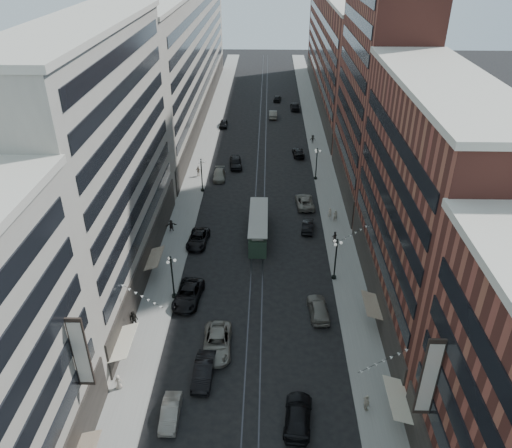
# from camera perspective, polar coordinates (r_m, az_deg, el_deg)

# --- Properties ---
(ground) EXTENTS (220.00, 220.00, 0.00)m
(ground) POSITION_cam_1_polar(r_m,az_deg,el_deg) (84.21, 0.54, 5.16)
(ground) COLOR black
(ground) RESTS_ON ground
(sidewalk_west) EXTENTS (4.00, 180.00, 0.15)m
(sidewalk_west) POSITION_cam_1_polar(r_m,az_deg,el_deg) (94.12, -6.13, 7.81)
(sidewalk_west) COLOR gray
(sidewalk_west) RESTS_ON ground
(sidewalk_east) EXTENTS (4.00, 180.00, 0.15)m
(sidewalk_east) POSITION_cam_1_polar(r_m,az_deg,el_deg) (93.85, 7.43, 7.66)
(sidewalk_east) COLOR gray
(sidewalk_east) RESTS_ON ground
(rail_west) EXTENTS (0.12, 180.00, 0.02)m
(rail_west) POSITION_cam_1_polar(r_m,az_deg,el_deg) (93.37, 0.21, 7.76)
(rail_west) COLOR #2D2D33
(rail_west) RESTS_ON ground
(rail_east) EXTENTS (0.12, 180.00, 0.02)m
(rail_east) POSITION_cam_1_polar(r_m,az_deg,el_deg) (93.36, 1.08, 7.75)
(rail_east) COLOR #2D2D33
(rail_east) RESTS_ON ground
(building_west_mid) EXTENTS (8.00, 36.00, 28.00)m
(building_west_mid) POSITION_cam_1_polar(r_m,az_deg,el_deg) (56.81, -17.41, 6.42)
(building_west_mid) COLOR #A19C8F
(building_west_mid) RESTS_ON ground
(building_west_far) EXTENTS (8.00, 90.00, 26.00)m
(building_west_far) POSITION_cam_1_polar(r_m,az_deg,el_deg) (116.00, -8.00, 18.65)
(building_west_far) COLOR #A19C8F
(building_west_far) RESTS_ON ground
(building_east_mid) EXTENTS (8.00, 30.00, 24.00)m
(building_east_mid) POSITION_cam_1_polar(r_m,az_deg,el_deg) (52.64, 18.82, 1.82)
(building_east_mid) COLOR brown
(building_east_mid) RESTS_ON ground
(building_east_tower) EXTENTS (8.00, 26.00, 42.00)m
(building_east_tower) POSITION_cam_1_polar(r_m,az_deg,el_deg) (75.46, 14.27, 18.15)
(building_east_tower) COLOR brown
(building_east_tower) RESTS_ON ground
(building_east_far) EXTENTS (8.00, 72.00, 24.00)m
(building_east_far) POSITION_cam_1_polar(r_m,az_deg,el_deg) (124.60, 9.23, 18.88)
(building_east_far) COLOR brown
(building_east_far) RESTS_ON ground
(lamppost_sw_far) EXTENTS (1.03, 1.14, 5.52)m
(lamppost_sw_far) POSITION_cam_1_polar(r_m,az_deg,el_deg) (55.90, -9.55, -5.84)
(lamppost_sw_far) COLOR black
(lamppost_sw_far) RESTS_ON sidewalk_west
(lamppost_sw_mid) EXTENTS (1.03, 1.14, 5.52)m
(lamppost_sw_mid) POSITION_cam_1_polar(r_m,az_deg,el_deg) (79.04, -6.23, 5.70)
(lamppost_sw_mid) COLOR black
(lamppost_sw_mid) RESTS_ON sidewalk_west
(lamppost_se_far) EXTENTS (1.03, 1.14, 5.52)m
(lamppost_se_far) POSITION_cam_1_polar(r_m,az_deg,el_deg) (58.77, 9.10, -3.82)
(lamppost_se_far) COLOR black
(lamppost_se_far) RESTS_ON sidewalk_east
(lamppost_se_mid) EXTENTS (1.03, 1.14, 5.52)m
(lamppost_se_mid) POSITION_cam_1_polar(r_m,az_deg,el_deg) (83.33, 6.93, 6.98)
(lamppost_se_mid) COLOR black
(lamppost_se_mid) RESTS_ON sidewalk_east
(streetcar) EXTENTS (2.48, 11.19, 3.09)m
(streetcar) POSITION_cam_1_polar(r_m,az_deg,el_deg) (67.26, 0.27, -0.36)
(streetcar) COLOR #273E2E
(streetcar) RESTS_ON ground
(car_1) EXTENTS (1.52, 4.22, 1.38)m
(car_1) POSITION_cam_1_polar(r_m,az_deg,el_deg) (45.52, -9.77, -20.46)
(car_1) COLOR gray
(car_1) RESTS_ON ground
(car_2) EXTENTS (3.31, 6.14, 1.64)m
(car_2) POSITION_cam_1_polar(r_m,az_deg,el_deg) (56.64, -7.76, -8.02)
(car_2) COLOR black
(car_2) RESTS_ON ground
(car_4) EXTENTS (2.38, 5.13, 1.70)m
(car_4) POSITION_cam_1_polar(r_m,az_deg,el_deg) (54.68, 7.15, -9.54)
(car_4) COLOR #65625A
(car_4) RESTS_ON ground
(car_5) EXTENTS (1.93, 5.00, 1.62)m
(car_5) POSITION_cam_1_polar(r_m,az_deg,el_deg) (48.05, -6.00, -16.39)
(car_5) COLOR black
(car_5) RESTS_ON ground
(car_6) EXTENTS (2.82, 5.71, 1.60)m
(car_6) POSITION_cam_1_polar(r_m,az_deg,el_deg) (44.75, 4.82, -20.96)
(car_6) COLOR black
(car_6) RESTS_ON ground
(pedestrian_1) EXTENTS (0.80, 0.55, 1.49)m
(pedestrian_1) POSITION_cam_1_polar(r_m,az_deg,el_deg) (48.43, -15.45, -17.00)
(pedestrian_1) COLOR #BCAE9C
(pedestrian_1) RESTS_ON sidewalk_west
(pedestrian_2) EXTENTS (1.01, 0.68, 1.92)m
(pedestrian_2) POSITION_cam_1_polar(r_m,az_deg,el_deg) (54.03, -13.78, -10.53)
(pedestrian_2) COLOR black
(pedestrian_2) RESTS_ON sidewalk_west
(pedestrian_4) EXTENTS (0.76, 1.06, 1.65)m
(pedestrian_4) POSITION_cam_1_polar(r_m,az_deg,el_deg) (46.17, 12.51, -19.34)
(pedestrian_4) COLOR beige
(pedestrian_4) RESTS_ON sidewalk_east
(car_7) EXTENTS (2.87, 5.55, 1.50)m
(car_7) POSITION_cam_1_polar(r_m,az_deg,el_deg) (66.40, -6.65, -1.70)
(car_7) COLOR black
(car_7) RESTS_ON ground
(car_8) EXTENTS (2.11, 4.86, 1.39)m
(car_8) POSITION_cam_1_polar(r_m,az_deg,el_deg) (84.26, -4.21, 5.61)
(car_8) COLOR slate
(car_8) RESTS_ON ground
(car_9) EXTENTS (1.72, 4.10, 1.39)m
(car_9) POSITION_cam_1_polar(r_m,az_deg,el_deg) (108.70, -3.74, 11.36)
(car_9) COLOR black
(car_9) RESTS_ON ground
(car_10) EXTENTS (2.00, 4.42, 1.41)m
(car_10) POSITION_cam_1_polar(r_m,az_deg,el_deg) (69.38, 5.92, -0.19)
(car_10) COLOR black
(car_10) RESTS_ON ground
(car_11) EXTENTS (2.88, 5.64, 1.53)m
(car_11) POSITION_cam_1_polar(r_m,az_deg,el_deg) (75.58, 5.58, 2.57)
(car_11) COLOR slate
(car_11) RESTS_ON ground
(car_12) EXTENTS (2.35, 4.95, 1.40)m
(car_12) POSITION_cam_1_polar(r_m,az_deg,el_deg) (93.62, 4.86, 8.16)
(car_12) COLOR black
(car_12) RESTS_ON ground
(car_13) EXTENTS (2.62, 5.36, 1.76)m
(car_13) POSITION_cam_1_polar(r_m,az_deg,el_deg) (88.58, -2.34, 7.07)
(car_13) COLOR black
(car_13) RESTS_ON ground
(car_14) EXTENTS (1.73, 4.93, 1.63)m
(car_14) POSITION_cam_1_polar(r_m,az_deg,el_deg) (114.41, 1.96, 12.44)
(car_14) COLOR #636258
(car_14) RESTS_ON ground
(pedestrian_5) EXTENTS (1.58, 0.90, 1.64)m
(pedestrian_5) POSITION_cam_1_polar(r_m,az_deg,el_deg) (69.55, -9.67, -0.15)
(pedestrian_5) COLOR black
(pedestrian_5) RESTS_ON sidewalk_west
(pedestrian_6) EXTENTS (1.16, 0.82, 1.81)m
(pedestrian_6) POSITION_cam_1_polar(r_m,az_deg,el_deg) (85.17, -6.60, 6.03)
(pedestrian_6) COLOR #A19586
(pedestrian_6) RESTS_ON sidewalk_west
(pedestrian_7) EXTENTS (0.79, 0.50, 1.54)m
(pedestrian_7) POSITION_cam_1_polar(r_m,az_deg,el_deg) (66.91, 8.96, -1.45)
(pedestrian_7) COLOR black
(pedestrian_7) RESTS_ON sidewalk_east
(pedestrian_8) EXTENTS (0.65, 0.44, 1.77)m
(pedestrian_8) POSITION_cam_1_polar(r_m,az_deg,el_deg) (71.67, 9.04, 0.93)
(pedestrian_8) COLOR #9E9583
(pedestrian_8) RESTS_ON sidewalk_east
(pedestrian_9) EXTENTS (1.12, 0.52, 1.68)m
(pedestrian_9) POSITION_cam_1_polar(r_m,az_deg,el_deg) (99.52, 6.50, 9.62)
(pedestrian_9) COLOR black
(pedestrian_9) RESTS_ON sidewalk_east
(car_extra_0) EXTENTS (2.15, 5.22, 1.77)m
(car_extra_0) POSITION_cam_1_polar(r_m,az_deg,el_deg) (120.34, 4.49, 13.30)
(car_extra_0) COLOR black
(car_extra_0) RESTS_ON ground
(car_extra_1) EXTENTS (2.16, 4.32, 1.42)m
(car_extra_1) POSITION_cam_1_polar(r_m,az_deg,el_deg) (126.97, 2.45, 14.18)
(car_extra_1) COLOR black
(car_extra_1) RESTS_ON ground
(car_extra_2) EXTENTS (2.91, 6.03, 1.65)m
(car_extra_2) POSITION_cam_1_polar(r_m,az_deg,el_deg) (50.55, -4.47, -13.36)
(car_extra_2) COLOR gray
(car_extra_2) RESTS_ON ground
(pedestrian_extra_0) EXTENTS (0.64, 0.45, 1.64)m
(pedestrian_extra_0) POSITION_cam_1_polar(r_m,az_deg,el_deg) (72.37, 8.43, 1.23)
(pedestrian_extra_0) COLOR beige
(pedestrian_extra_0) RESTS_ON sidewalk_east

